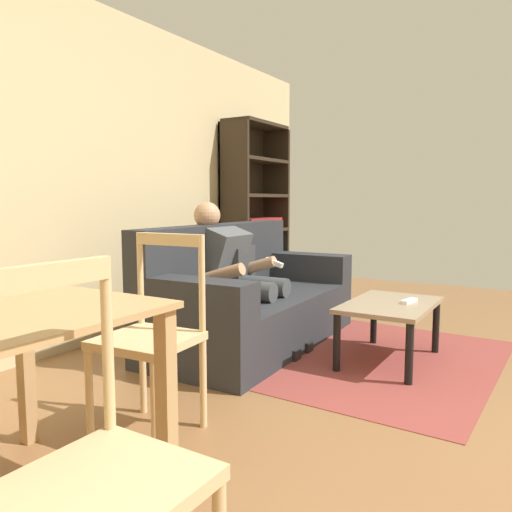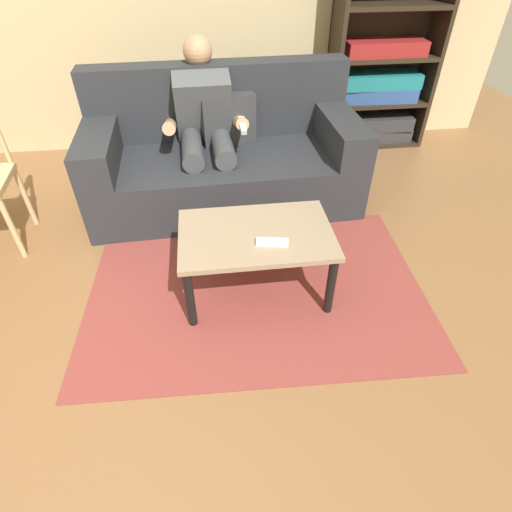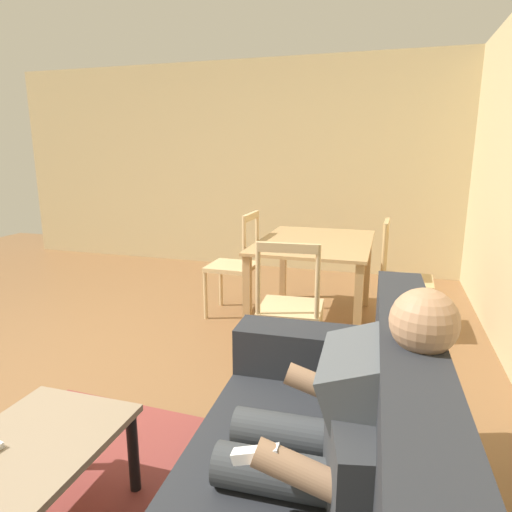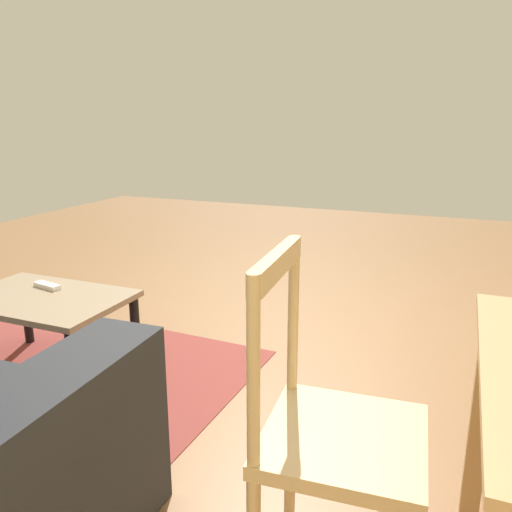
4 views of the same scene
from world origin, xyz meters
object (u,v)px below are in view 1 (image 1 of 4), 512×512
at_px(tv_remote, 409,301).
at_px(dining_chair_by_doorway, 95,480).
at_px(person_lounging, 236,273).
at_px(bookshelf, 255,234).
at_px(couch, 248,301).
at_px(dining_chair_facing_couch, 151,337).
at_px(coffee_table, 390,311).

height_order(tv_remote, dining_chair_by_doorway, dining_chair_by_doorway).
distance_m(person_lounging, bookshelf, 1.81).
bearing_deg(dining_chair_by_doorway, tv_remote, -0.71).
height_order(couch, bookshelf, bookshelf).
height_order(tv_remote, bookshelf, bookshelf).
relative_size(person_lounging, tv_remote, 6.57).
relative_size(tv_remote, dining_chair_facing_couch, 0.18).
bearing_deg(person_lounging, bookshelf, 26.74).
height_order(coffee_table, tv_remote, tv_remote).
distance_m(couch, bookshelf, 1.76).
height_order(person_lounging, coffee_table, person_lounging).
bearing_deg(dining_chair_facing_couch, person_lounging, 17.88).
relative_size(coffee_table, bookshelf, 0.43).
bearing_deg(couch, person_lounging, 165.30).
height_order(couch, dining_chair_facing_couch, dining_chair_facing_couch).
xyz_separation_m(couch, person_lounging, (-0.12, 0.03, 0.24)).
bearing_deg(bookshelf, person_lounging, -153.26).
bearing_deg(bookshelf, tv_remote, -122.45).
xyz_separation_m(couch, dining_chair_facing_couch, (-1.56, -0.43, 0.14)).
distance_m(person_lounging, tv_remote, 1.29).
xyz_separation_m(person_lounging, dining_chair_facing_couch, (-1.44, -0.46, -0.10)).
relative_size(bookshelf, dining_chair_by_doorway, 2.02).
bearing_deg(couch, tv_remote, -81.51).
height_order(coffee_table, dining_chair_facing_couch, dining_chair_facing_couch).
xyz_separation_m(bookshelf, dining_chair_facing_couch, (-3.05, -1.28, -0.27)).
bearing_deg(dining_chair_facing_couch, tv_remote, -24.22).
xyz_separation_m(coffee_table, tv_remote, (0.07, -0.11, 0.07)).
relative_size(tv_remote, bookshelf, 0.09).
distance_m(tv_remote, dining_chair_by_doorway, 2.73).
bearing_deg(tv_remote, coffee_table, 43.82).
bearing_deg(bookshelf, couch, -150.49).
bearing_deg(person_lounging, tv_remote, -76.37).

